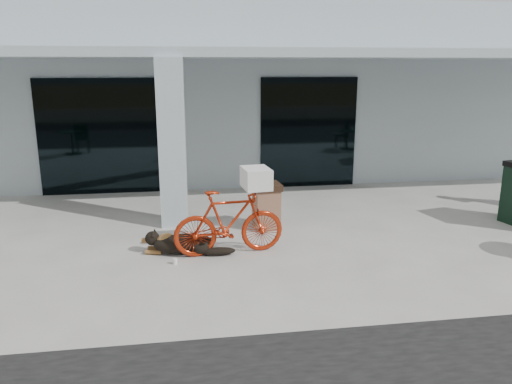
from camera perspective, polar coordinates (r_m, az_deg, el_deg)
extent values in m
plane|color=#B8B6AD|center=(7.75, 1.99, -8.34)|extent=(80.00, 80.00, 0.00)
cube|color=#ACBCC3|center=(15.60, -3.79, 11.59)|extent=(22.00, 7.00, 4.50)
cube|color=black|center=(12.26, -17.40, 6.01)|extent=(2.80, 0.06, 2.70)
cube|color=black|center=(12.51, 5.99, 6.74)|extent=(2.40, 0.06, 2.70)
cube|color=#ACBCC3|center=(9.43, -9.58, 5.44)|extent=(0.50, 0.50, 3.12)
cube|color=#ACBCC3|center=(10.71, -1.53, 15.53)|extent=(22.00, 2.80, 0.18)
imported|color=#A3260D|center=(8.01, -3.11, -3.48)|extent=(1.83, 0.69, 1.07)
cube|color=white|center=(7.93, 0.01, 1.60)|extent=(0.47, 0.59, 0.33)
cylinder|color=white|center=(7.86, -9.23, -7.83)|extent=(0.08, 0.08, 0.09)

